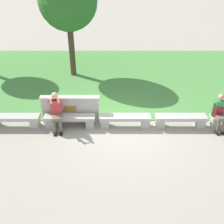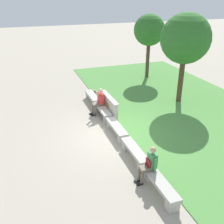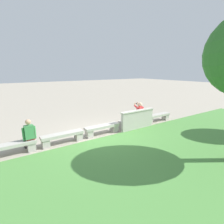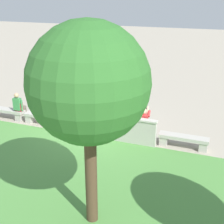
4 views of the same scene
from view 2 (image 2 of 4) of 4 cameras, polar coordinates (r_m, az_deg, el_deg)
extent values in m
plane|color=#A89E8C|center=(11.41, 0.97, -4.95)|extent=(80.00, 80.00, 0.00)
cube|color=#518E42|center=(13.41, 18.79, -1.50)|extent=(21.44, 8.00, 0.03)
cube|color=#B7B2A8|center=(14.55, -4.33, 3.52)|extent=(1.76, 0.40, 0.12)
cube|color=#B7B2A8|center=(15.27, -5.01, 3.64)|extent=(0.28, 0.34, 0.33)
cube|color=#B7B2A8|center=(14.02, -3.53, 1.69)|extent=(0.28, 0.34, 0.33)
cube|color=#B7B2A8|center=(12.85, -2.02, 0.59)|extent=(1.76, 0.40, 0.12)
cube|color=#B7B2A8|center=(13.56, -2.90, 0.87)|extent=(0.28, 0.34, 0.33)
cube|color=#B7B2A8|center=(12.35, -1.01, -1.62)|extent=(0.28, 0.34, 0.33)
cube|color=#B7B2A8|center=(11.22, 0.98, -3.23)|extent=(1.76, 0.40, 0.12)
cube|color=#B7B2A8|center=(11.91, -0.21, -2.68)|extent=(0.28, 0.34, 0.33)
cube|color=#B7B2A8|center=(10.77, 2.28, -5.93)|extent=(0.28, 0.34, 0.33)
cube|color=#B7B2A8|center=(9.70, 4.99, -8.26)|extent=(1.76, 0.40, 0.12)
cube|color=#B7B2A8|center=(10.36, 3.35, -7.33)|extent=(0.28, 0.34, 0.33)
cube|color=#B7B2A8|center=(9.32, 6.73, -11.62)|extent=(0.28, 0.34, 0.33)
cube|color=#B7B2A8|center=(8.34, 10.57, -14.98)|extent=(1.76, 0.40, 0.12)
cube|color=#B7B2A8|center=(8.95, 8.22, -13.46)|extent=(0.28, 0.34, 0.33)
cube|color=#B7B2A8|center=(8.06, 13.00, -19.11)|extent=(0.28, 0.34, 0.33)
cube|color=#B7B2A8|center=(12.92, -0.59, 1.14)|extent=(1.99, 0.18, 0.95)
cube|color=beige|center=(12.72, -0.60, 3.22)|extent=(2.05, 0.24, 0.06)
cube|color=olive|center=(12.84, -1.00, 1.55)|extent=(0.44, 0.02, 0.22)
cube|color=black|center=(13.28, -4.48, -0.35)|extent=(0.14, 0.25, 0.06)
cylinder|color=#6B6051|center=(13.22, -4.23, 0.54)|extent=(0.11, 0.11, 0.42)
cube|color=black|center=(13.12, -4.11, -0.67)|extent=(0.14, 0.25, 0.06)
cylinder|color=#6B6051|center=(13.06, -3.86, 0.22)|extent=(0.11, 0.11, 0.42)
cube|color=#6B6051|center=(13.10, -3.33, 1.62)|extent=(0.36, 0.46, 0.12)
cube|color=#D83838|center=(13.09, -2.45, 2.94)|extent=(0.37, 0.27, 0.56)
sphere|color=beige|center=(12.94, -2.49, 4.67)|extent=(0.22, 0.22, 0.22)
cylinder|color=#D83838|center=(13.10, -3.24, 4.31)|extent=(0.14, 0.32, 0.21)
cylinder|color=beige|center=(12.96, -3.68, 4.44)|extent=(0.09, 0.19, 0.27)
cylinder|color=#D83838|center=(12.78, -2.50, 3.79)|extent=(0.14, 0.32, 0.21)
cylinder|color=beige|center=(12.75, -3.20, 4.10)|extent=(0.13, 0.20, 0.27)
cube|color=black|center=(12.82, -3.69, 4.40)|extent=(0.15, 0.04, 0.08)
cube|color=black|center=(8.91, 5.53, -14.62)|extent=(0.11, 0.22, 0.06)
cylinder|color=#6B6051|center=(8.80, 5.94, -13.46)|extent=(0.10, 0.10, 0.42)
cube|color=black|center=(8.79, 6.09, -15.30)|extent=(0.11, 0.22, 0.06)
cylinder|color=#6B6051|center=(8.68, 6.52, -14.13)|extent=(0.10, 0.10, 0.42)
cube|color=#6B6051|center=(8.65, 7.38, -12.08)|extent=(0.30, 0.41, 0.12)
cube|color=#3D894C|center=(8.59, 8.78, -10.32)|extent=(0.33, 0.22, 0.52)
sphere|color=tan|center=(8.37, 8.95, -8.14)|extent=(0.20, 0.20, 0.20)
cylinder|color=#3D894C|center=(8.75, 7.97, -9.94)|extent=(0.08, 0.08, 0.48)
cylinder|color=#3D894C|center=(8.48, 9.34, -11.33)|extent=(0.08, 0.08, 0.48)
cube|color=maroon|center=(8.67, 8.32, -11.06)|extent=(0.28, 0.20, 0.36)
cube|color=maroon|center=(8.67, 7.63, -11.60)|extent=(0.20, 0.06, 0.16)
torus|color=black|center=(8.55, 8.40, -9.97)|extent=(0.10, 0.02, 0.10)
cylinder|color=#4C3826|center=(14.85, 14.78, 7.09)|extent=(0.28, 0.28, 2.68)
sphere|color=#2D6B28|center=(14.37, 15.72, 15.14)|extent=(2.59, 2.59, 2.59)
cylinder|color=#4C3826|center=(18.88, 7.77, 11.38)|extent=(0.25, 0.25, 2.66)
sphere|color=#2D6B28|center=(18.53, 8.14, 17.27)|extent=(2.09, 2.09, 2.09)
camera|label=1|loc=(10.56, -44.59, 15.54)|focal=42.00mm
camera|label=3|loc=(11.89, 42.31, 5.43)|focal=28.00mm
camera|label=4|loc=(19.81, 26.09, 21.22)|focal=50.00mm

